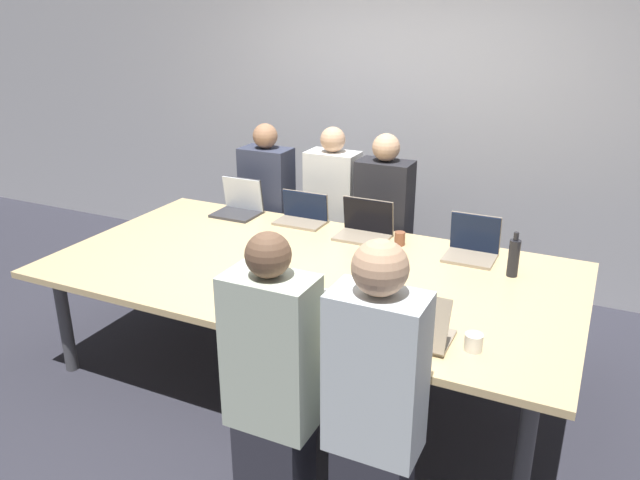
{
  "coord_description": "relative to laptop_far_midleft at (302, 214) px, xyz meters",
  "views": [
    {
      "loc": [
        1.57,
        -3.14,
        2.26
      ],
      "look_at": [
        0.02,
        0.1,
        0.89
      ],
      "focal_mm": 35.0,
      "sensor_mm": 36.0,
      "label": 1
    }
  ],
  "objects": [
    {
      "name": "ground_plane",
      "position": [
        0.42,
        -0.72,
        -0.8
      ],
      "size": [
        24.0,
        24.0,
        0.0
      ],
      "primitive_type": "plane",
      "color": "#2D2D38"
    },
    {
      "name": "curtain_wall",
      "position": [
        0.42,
        1.13,
        0.6
      ],
      "size": [
        12.0,
        0.06,
        2.8
      ],
      "color": "#ADADB2",
      "rests_on": "ground_plane"
    },
    {
      "name": "conference_table",
      "position": [
        0.42,
        -0.72,
        -0.11
      ],
      "size": [
        3.2,
        1.68,
        0.74
      ],
      "color": "#D6B77F",
      "rests_on": "ground_plane"
    },
    {
      "name": "laptop_far_midleft",
      "position": [
        0.0,
        0.0,
        0.0
      ],
      "size": [
        0.36,
        0.22,
        0.22
      ],
      "color": "gray",
      "rests_on": "conference_table"
    },
    {
      "name": "person_far_midleft",
      "position": [
        0.05,
        0.41,
        -0.14
      ],
      "size": [
        0.4,
        0.24,
        1.38
      ],
      "color": "#2D2D38",
      "rests_on": "ground_plane"
    },
    {
      "name": "laptop_near_midright",
      "position": [
        0.69,
        -1.37,
        0.0
      ],
      "size": [
        0.37,
        0.23,
        0.24
      ],
      "rotation": [
        0.0,
        0.0,
        3.14
      ],
      "color": "silver",
      "rests_on": "conference_table"
    },
    {
      "name": "person_near_midright",
      "position": [
        0.77,
        -1.81,
        -0.13
      ],
      "size": [
        0.4,
        0.24,
        1.38
      ],
      "rotation": [
        0.0,
        0.0,
        3.14
      ],
      "color": "#2D2D38",
      "rests_on": "ground_plane"
    },
    {
      "name": "cup_near_midright",
      "position": [
        0.42,
        -1.37,
        -0.01
      ],
      "size": [
        0.07,
        0.07,
        0.1
      ],
      "color": "brown",
      "rests_on": "conference_table"
    },
    {
      "name": "laptop_near_right",
      "position": [
        1.28,
        -1.31,
        0.01
      ],
      "size": [
        0.33,
        0.27,
        0.26
      ],
      "rotation": [
        0.0,
        0.0,
        3.14
      ],
      "color": "gray",
      "rests_on": "conference_table"
    },
    {
      "name": "person_near_right",
      "position": [
        1.25,
        -1.77,
        -0.11
      ],
      "size": [
        0.4,
        0.24,
        1.41
      ],
      "rotation": [
        0.0,
        0.0,
        3.14
      ],
      "color": "#2D2D38",
      "rests_on": "ground_plane"
    },
    {
      "name": "cup_near_right",
      "position": [
        1.54,
        -1.26,
        -0.02
      ],
      "size": [
        0.09,
        0.09,
        0.08
      ],
      "color": "white",
      "rests_on": "conference_table"
    },
    {
      "name": "laptop_far_right",
      "position": [
        1.28,
        -0.12,
        0.01
      ],
      "size": [
        0.32,
        0.26,
        0.27
      ],
      "color": "gray",
      "rests_on": "conference_table"
    },
    {
      "name": "bottle_far_right",
      "position": [
        1.56,
        -0.31,
        0.05
      ],
      "size": [
        0.07,
        0.07,
        0.28
      ],
      "color": "black",
      "rests_on": "conference_table"
    },
    {
      "name": "laptop_far_center",
      "position": [
        0.53,
        -0.08,
        0.01
      ],
      "size": [
        0.37,
        0.26,
        0.26
      ],
      "color": "gray",
      "rests_on": "conference_table"
    },
    {
      "name": "person_far_center",
      "position": [
        0.52,
        0.31,
        -0.13
      ],
      "size": [
        0.4,
        0.24,
        1.39
      ],
      "color": "#2D2D38",
      "rests_on": "ground_plane"
    },
    {
      "name": "cup_far_center",
      "position": [
        0.79,
        -0.12,
        -0.02
      ],
      "size": [
        0.07,
        0.07,
        0.09
      ],
      "color": "brown",
      "rests_on": "conference_table"
    },
    {
      "name": "laptop_far_left",
      "position": [
        -0.53,
        -0.02,
        0.01
      ],
      "size": [
        0.34,
        0.27,
        0.28
      ],
      "color": "#333338",
      "rests_on": "conference_table"
    },
    {
      "name": "person_far_left",
      "position": [
        -0.48,
        0.3,
        -0.14
      ],
      "size": [
        0.4,
        0.24,
        1.38
      ],
      "color": "#2D2D38",
      "rests_on": "ground_plane"
    },
    {
      "name": "stapler",
      "position": [
        0.19,
        -0.95,
        -0.04
      ],
      "size": [
        0.09,
        0.16,
        0.05
      ],
      "rotation": [
        0.0,
        0.0,
        -0.32
      ],
      "color": "black",
      "rests_on": "conference_table"
    }
  ]
}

